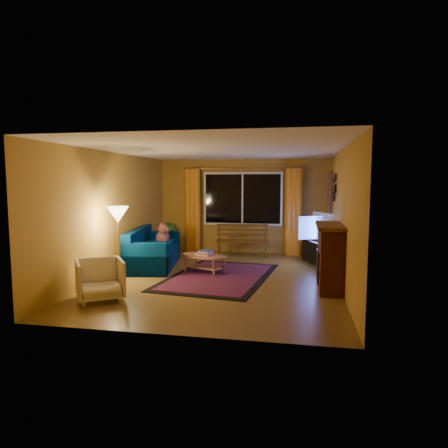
% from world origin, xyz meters
% --- Properties ---
extents(floor, '(4.50, 6.00, 0.02)m').
position_xyz_m(floor, '(0.00, 0.00, -0.01)').
color(floor, brown).
rests_on(floor, ground).
extents(ceiling, '(4.50, 6.00, 0.02)m').
position_xyz_m(ceiling, '(0.00, 0.00, 2.51)').
color(ceiling, white).
rests_on(ceiling, ground).
extents(wall_back, '(4.50, 0.02, 2.50)m').
position_xyz_m(wall_back, '(0.00, 3.01, 1.25)').
color(wall_back, '#B3832D').
rests_on(wall_back, ground).
extents(wall_left, '(0.02, 6.00, 2.50)m').
position_xyz_m(wall_left, '(-2.26, 0.00, 1.25)').
color(wall_left, '#B3832D').
rests_on(wall_left, ground).
extents(wall_right, '(0.02, 6.00, 2.50)m').
position_xyz_m(wall_right, '(2.26, 0.00, 1.25)').
color(wall_right, '#B3832D').
rests_on(wall_right, ground).
extents(window, '(2.00, 0.02, 1.30)m').
position_xyz_m(window, '(0.00, 2.94, 1.45)').
color(window, black).
rests_on(window, wall_back).
extents(curtain_rod, '(3.20, 0.03, 0.03)m').
position_xyz_m(curtain_rod, '(0.00, 2.90, 2.25)').
color(curtain_rod, '#BF8C3F').
rests_on(curtain_rod, wall_back).
extents(curtain_left, '(0.36, 0.36, 2.24)m').
position_xyz_m(curtain_left, '(-1.35, 2.88, 1.12)').
color(curtain_left, orange).
rests_on(curtain_left, ground).
extents(curtain_right, '(0.36, 0.36, 2.24)m').
position_xyz_m(curtain_right, '(1.35, 2.88, 1.12)').
color(curtain_right, orange).
rests_on(curtain_right, ground).
extents(bench, '(1.37, 0.54, 0.40)m').
position_xyz_m(bench, '(0.08, 2.38, 0.20)').
color(bench, '#4C2D0B').
rests_on(bench, ground).
extents(potted_plant, '(0.57, 0.57, 0.79)m').
position_xyz_m(potted_plant, '(-2.00, 2.71, 0.40)').
color(potted_plant, '#235B1E').
rests_on(potted_plant, ground).
extents(sofa, '(1.24, 2.22, 0.85)m').
position_xyz_m(sofa, '(-1.71, 0.82, 0.43)').
color(sofa, '#001E43').
rests_on(sofa, ground).
extents(dog, '(0.41, 0.49, 0.46)m').
position_xyz_m(dog, '(-1.66, 1.29, 0.65)').
color(dog, '#8D4E45').
rests_on(dog, sofa).
extents(armchair, '(0.96, 0.95, 0.73)m').
position_xyz_m(armchair, '(-1.64, -1.78, 0.37)').
color(armchair, beige).
rests_on(armchair, ground).
extents(floor_lamp, '(0.28, 0.28, 1.44)m').
position_xyz_m(floor_lamp, '(-1.83, -0.68, 0.72)').
color(floor_lamp, '#BF8C3F').
rests_on(floor_lamp, ground).
extents(rug, '(2.22, 3.17, 0.02)m').
position_xyz_m(rug, '(-0.06, 0.10, 0.01)').
color(rug, maroon).
rests_on(rug, ground).
extents(coffee_table, '(1.36, 1.36, 0.38)m').
position_xyz_m(coffee_table, '(-0.43, 0.40, 0.19)').
color(coffee_table, '#A56950').
rests_on(coffee_table, ground).
extents(tv_console, '(0.85, 1.32, 0.52)m').
position_xyz_m(tv_console, '(2.00, 1.78, 0.26)').
color(tv_console, black).
rests_on(tv_console, ground).
extents(television, '(0.65, 1.09, 0.66)m').
position_xyz_m(television, '(2.00, 1.78, 0.85)').
color(television, black).
rests_on(television, tv_console).
extents(fireplace, '(0.40, 1.20, 1.10)m').
position_xyz_m(fireplace, '(2.05, -0.40, 0.55)').
color(fireplace, maroon).
rests_on(fireplace, ground).
extents(mirror_cluster, '(0.06, 0.60, 0.56)m').
position_xyz_m(mirror_cluster, '(2.21, 1.30, 1.80)').
color(mirror_cluster, black).
rests_on(mirror_cluster, wall_right).
extents(painting, '(0.04, 0.76, 0.96)m').
position_xyz_m(painting, '(2.22, 2.45, 1.65)').
color(painting, '#E7481F').
rests_on(painting, wall_right).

